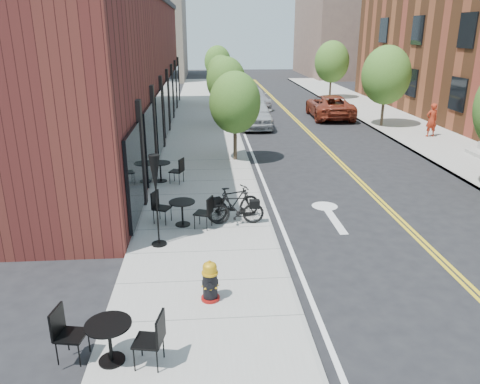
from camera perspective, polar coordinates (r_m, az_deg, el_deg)
name	(u,v)px	position (r m, az deg, el deg)	size (l,w,h in m)	color
ground	(281,253)	(12.40, 4.98, -7.39)	(120.00, 120.00, 0.00)	black
sidewalk_near	(203,155)	(21.64, -4.48, 4.47)	(4.00, 70.00, 0.12)	#9E9B93
sidewalk_far	(455,151)	(24.69, 24.69, 4.61)	(4.00, 70.00, 0.12)	#9E9B93
building_near	(113,72)	(25.44, -15.20, 13.95)	(5.00, 28.00, 7.00)	#4B1B18
bg_building_left	(151,35)	(59.25, -10.80, 18.33)	(8.00, 14.00, 10.00)	#726656
bg_building_right	(346,26)	(63.51, 12.75, 19.15)	(10.00, 16.00, 12.00)	brown
tree_near_a	(235,103)	(20.19, -0.62, 10.84)	(2.20, 2.20, 3.81)	#382B1E
tree_near_b	(226,81)	(28.11, -1.71, 13.41)	(2.30, 2.30, 3.98)	#382B1E
tree_near_c	(221,72)	(36.08, -2.33, 14.38)	(2.10, 2.10, 3.67)	#382B1E
tree_near_d	(218,62)	(44.04, -2.74, 15.57)	(2.40, 2.40, 4.11)	#382B1E
tree_far_b	(386,75)	(29.01, 17.38, 13.44)	(2.80, 2.80, 4.62)	#382B1E
tree_far_c	(332,62)	(40.40, 11.13, 15.31)	(2.80, 2.80, 4.62)	#382B1E
fire_hydrant	(210,281)	(9.97, -3.67, -10.82)	(0.42, 0.42, 0.91)	maroon
bicycle_left	(236,208)	(13.62, -0.48, -1.99)	(0.46, 1.63, 0.98)	black
bicycle_right	(234,203)	(13.93, -0.78, -1.35)	(0.49, 1.74, 1.05)	black
bistro_set_a	(109,337)	(8.57, -15.63, -16.63)	(1.87, 0.92, 0.98)	black
bistro_set_b	(182,210)	(13.66, -7.06, -2.15)	(1.78, 1.07, 0.95)	black
bistro_set_c	(160,169)	(17.76, -9.67, 2.77)	(1.80, 1.07, 0.95)	black
patio_umbrella	(155,181)	(12.06, -10.28, 1.27)	(0.40, 0.40, 2.46)	black
parked_car_a	(255,113)	(28.35, 1.87, 9.58)	(1.93, 4.79, 1.63)	#AAAEB3
parked_car_b	(244,105)	(32.45, 0.49, 10.58)	(1.45, 4.16, 1.37)	black
parked_car_c	(251,97)	(35.64, 1.36, 11.47)	(2.13, 5.24, 1.52)	#A2A2A7
parked_car_far	(330,106)	(31.90, 10.86, 10.23)	(2.51, 5.45, 1.52)	maroon
pedestrian	(432,120)	(27.07, 22.32, 8.12)	(0.64, 0.42, 1.77)	#9C2914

